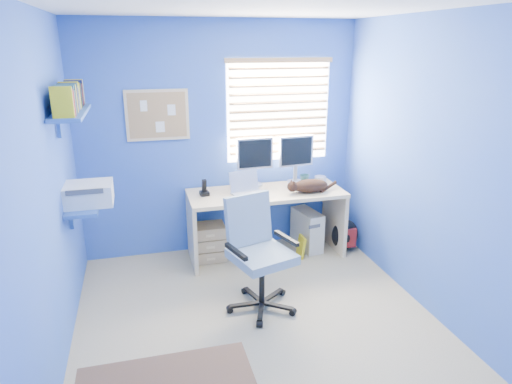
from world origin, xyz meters
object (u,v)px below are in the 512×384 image
object	(u,v)px
tower_pc	(307,230)
laptop	(249,185)
cat	(310,186)
desk	(266,224)
office_chair	(259,268)

from	to	relation	value
tower_pc	laptop	bearing A→B (deg)	177.99
laptop	cat	xyz separation A→B (m)	(0.65, -0.08, -0.04)
desk	laptop	bearing A→B (deg)	-164.28
desk	office_chair	xyz separation A→B (m)	(-0.35, -0.98, 0.00)
laptop	tower_pc	distance (m)	0.94
desk	tower_pc	distance (m)	0.52
laptop	tower_pc	world-z (taller)	laptop
desk	cat	size ratio (longest dim) A/B	4.25
cat	tower_pc	xyz separation A→B (m)	(0.05, 0.18, -0.58)
desk	cat	distance (m)	0.64
laptop	office_chair	xyz separation A→B (m)	(-0.15, -0.93, -0.48)
laptop	office_chair	size ratio (longest dim) A/B	0.33
tower_pc	cat	bearing A→B (deg)	-116.51
desk	cat	bearing A→B (deg)	-16.58
desk	cat	world-z (taller)	cat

